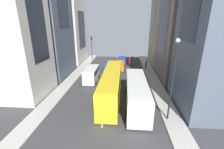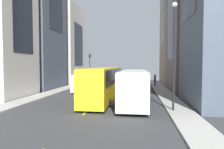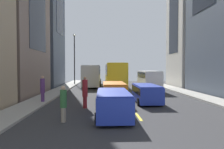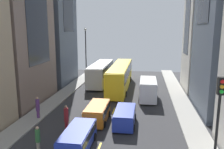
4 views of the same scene
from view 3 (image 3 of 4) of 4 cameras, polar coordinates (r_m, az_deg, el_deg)
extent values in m
plane|color=#333335|center=(24.80, 2.33, -4.98)|extent=(41.72, 41.72, 0.00)
cube|color=#9E9B93|center=(25.33, -15.52, -4.73)|extent=(2.18, 44.00, 0.15)
cube|color=#9E9B93|center=(26.63, 19.29, -4.45)|extent=(2.18, 44.00, 0.15)
cube|color=yellow|center=(12.48, 7.53, -11.78)|extent=(0.16, 2.00, 0.01)
cube|color=yellow|center=(20.66, 3.36, -6.33)|extent=(0.16, 2.00, 0.01)
cube|color=yellow|center=(28.97, 1.60, -3.98)|extent=(0.16, 2.00, 0.01)
cube|color=yellow|center=(37.31, 0.63, -2.68)|extent=(0.16, 2.00, 0.01)
cube|color=yellow|center=(45.68, 0.02, -1.85)|extent=(0.16, 2.00, 0.01)
cube|color=beige|center=(35.73, 22.27, 15.93)|extent=(6.59, 7.21, 23.45)
cube|color=#1E232D|center=(35.73, 22.27, 15.93)|extent=(6.65, 3.96, 12.90)
cube|color=silver|center=(33.06, -5.66, -0.20)|extent=(2.55, 11.12, 3.00)
cube|color=black|center=(33.04, -5.66, 1.27)|extent=(2.60, 10.23, 1.20)
cube|color=beige|center=(33.04, -5.67, 2.47)|extent=(2.45, 10.67, 0.08)
cylinder|color=black|center=(36.64, -7.21, -2.00)|extent=(0.46, 1.00, 1.00)
cylinder|color=black|center=(36.53, -3.53, -2.00)|extent=(0.46, 1.00, 1.00)
cylinder|color=black|center=(29.79, -8.25, -2.89)|extent=(0.46, 1.00, 1.00)
cylinder|color=black|center=(29.66, -3.73, -2.89)|extent=(0.46, 1.00, 1.00)
cube|color=yellow|center=(30.55, 0.62, -0.20)|extent=(2.45, 14.71, 3.30)
cube|color=black|center=(30.53, 0.62, 1.41)|extent=(2.50, 13.53, 1.48)
cube|color=gold|center=(30.54, 0.62, 2.97)|extent=(2.35, 14.12, 0.08)
cylinder|color=black|center=(35.14, -1.65, -2.35)|extent=(0.44, 0.76, 0.76)
cylinder|color=black|center=(35.25, 2.02, -2.34)|extent=(0.44, 0.76, 0.76)
cylinder|color=black|center=(26.06, -1.28, -3.81)|extent=(0.44, 0.76, 0.76)
cylinder|color=black|center=(26.21, 3.66, -3.78)|extent=(0.44, 0.76, 0.76)
cube|color=white|center=(25.89, 10.47, -1.72)|extent=(2.05, 5.42, 2.30)
cube|color=black|center=(25.86, 10.48, -0.05)|extent=(2.09, 4.99, 0.69)
cube|color=silver|center=(25.85, 10.49, 0.91)|extent=(1.97, 5.21, 0.08)
cylinder|color=black|center=(27.42, 7.74, -3.59)|extent=(0.37, 0.72, 0.72)
cylinder|color=black|center=(27.82, 11.57, -3.53)|extent=(0.37, 0.72, 0.72)
cylinder|color=black|center=(24.13, 9.19, -4.33)|extent=(0.37, 0.72, 0.72)
cylinder|color=black|center=(24.59, 13.50, -4.24)|extent=(0.37, 0.72, 0.72)
cube|color=#2338AD|center=(17.26, 9.74, -5.29)|extent=(1.81, 4.38, 1.27)
cube|color=black|center=(17.23, 9.75, -4.23)|extent=(1.85, 4.03, 0.53)
cube|color=navy|center=(17.19, 9.75, -3.05)|extent=(1.74, 4.21, 0.08)
cylinder|color=black|center=(18.50, 6.28, -6.35)|extent=(0.33, 0.62, 0.62)
cylinder|color=black|center=(18.83, 11.33, -6.23)|extent=(0.33, 0.62, 0.62)
cylinder|color=black|center=(15.85, 7.82, -7.73)|extent=(0.33, 0.62, 0.62)
cylinder|color=black|center=(16.24, 13.68, -7.54)|extent=(0.33, 0.62, 0.62)
cube|color=orange|center=(17.35, 0.56, -4.96)|extent=(1.87, 4.42, 1.44)
cube|color=black|center=(17.31, 0.56, -3.75)|extent=(1.91, 4.07, 0.60)
cube|color=#BE6115|center=(17.27, 0.56, -2.46)|extent=(1.80, 4.24, 0.08)
cylinder|color=black|center=(18.75, -2.32, -6.23)|extent=(0.34, 0.62, 0.62)
cylinder|color=black|center=(18.84, 2.95, -6.19)|extent=(0.34, 0.62, 0.62)
cylinder|color=black|center=(16.04, -2.25, -7.60)|extent=(0.34, 0.62, 0.62)
cylinder|color=black|center=(16.15, 3.92, -7.54)|extent=(0.34, 0.62, 0.62)
cube|color=#2338AD|center=(12.03, 0.31, -8.27)|extent=(1.88, 4.65, 1.32)
cube|color=black|center=(11.98, 0.31, -6.71)|extent=(1.92, 4.27, 0.55)
cube|color=navy|center=(11.93, 0.31, -4.97)|extent=(1.81, 4.46, 0.08)
cylinder|color=black|center=(13.53, -3.74, -9.38)|extent=(0.34, 0.62, 0.62)
cylinder|color=black|center=(13.61, 3.68, -9.31)|extent=(0.34, 0.62, 0.62)
cylinder|color=black|center=(10.72, -4.02, -12.37)|extent=(0.34, 0.62, 0.62)
cylinder|color=black|center=(10.82, 5.42, -12.24)|extent=(0.34, 0.62, 0.62)
cylinder|color=#593372|center=(17.81, -19.08, -6.09)|extent=(0.29, 0.29, 0.73)
cylinder|color=#593372|center=(17.70, -19.12, -3.02)|extent=(0.39, 0.39, 1.18)
sphere|color=tan|center=(17.66, -19.14, -0.73)|extent=(0.23, 0.23, 0.23)
cylinder|color=maroon|center=(15.04, -7.68, -7.84)|extent=(0.29, 0.29, 0.83)
cylinder|color=maroon|center=(14.90, -7.69, -3.89)|extent=(0.39, 0.39, 1.25)
sphere|color=#8C6647|center=(14.84, -7.71, -1.06)|extent=(0.22, 0.22, 0.22)
cylinder|color=gray|center=(11.42, -13.60, -11.06)|extent=(0.27, 0.27, 0.80)
cylinder|color=#336B38|center=(11.26, -13.64, -6.71)|extent=(0.36, 0.36, 0.95)
sphere|color=tan|center=(11.18, -13.66, -3.71)|extent=(0.24, 0.24, 0.24)
cylinder|color=black|center=(36.56, -10.62, 4.06)|extent=(0.18, 0.18, 8.47)
sphere|color=silver|center=(37.00, -10.66, 10.91)|extent=(0.44, 0.44, 0.44)
camera|label=1|loc=(52.11, -2.73, 10.18)|focal=24.91mm
camera|label=2|loc=(53.06, -5.08, 2.86)|focal=31.64mm
camera|label=4|loc=(8.97, 123.67, 40.64)|focal=37.39mm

